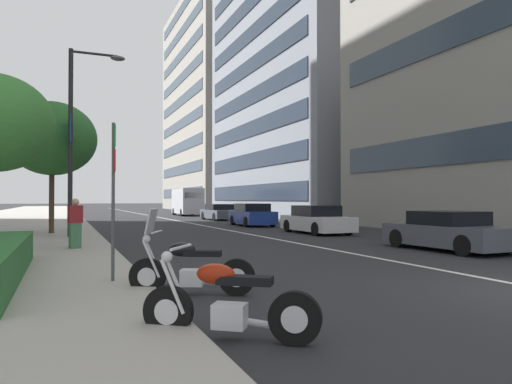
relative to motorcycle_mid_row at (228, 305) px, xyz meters
name	(u,v)px	position (x,y,z in m)	size (l,w,h in m)	color
sidewalk_right_plaza	(11,223)	(30.32, 5.06, -0.33)	(160.00, 9.49, 0.15)	#A39E93
lane_centre_stripe	(165,218)	(35.32, -6.30, -0.40)	(110.00, 0.16, 0.01)	silver
motorcycle_mid_row	(228,305)	(0.00, 0.00, 0.00)	(1.33, 1.80, 1.08)	black
motorcycle_under_tarp	(189,269)	(2.69, -0.23, 0.03)	(1.06, 2.00, 1.47)	black
car_far_down_avenue	(448,232)	(6.44, -9.66, 0.18)	(4.28, 2.02, 1.25)	#4C515B
car_following_behind	(317,220)	(14.68, -9.52, 0.21)	(4.31, 1.91, 1.34)	silver
car_lead_in_lane	(252,215)	(21.89, -9.05, 0.25)	(4.27, 1.99, 1.38)	navy
car_mid_block_traffic	(219,212)	(30.54, -9.70, 0.19)	(4.32, 2.03, 1.26)	#4C515B
delivery_van_ahead	(187,201)	(41.67, -9.87, 1.05)	(5.97, 2.32, 2.72)	#B7B7BC
parking_sign_by_curb	(114,182)	(3.75, 0.92, 1.54)	(0.32, 0.06, 2.88)	#47494C
street_lamp_with_banners	(79,123)	(15.05, 1.21, 4.30)	(1.26, 2.20, 7.55)	#232326
street_tree_by_lamp_post	(52,139)	(17.44, 2.26, 3.92)	(3.83, 3.83, 5.81)	#473323
pedestrian_on_plaza	(75,223)	(10.14, 1.44, 0.49)	(0.35, 0.45, 1.51)	#3F724C
office_tower_mid_left	(331,78)	(36.83, -23.90, 13.90)	(25.58, 18.10, 28.60)	gray
office_tower_far_left_down_avenue	(235,108)	(66.53, -24.00, 16.09)	(28.06, 18.28, 33.00)	gray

